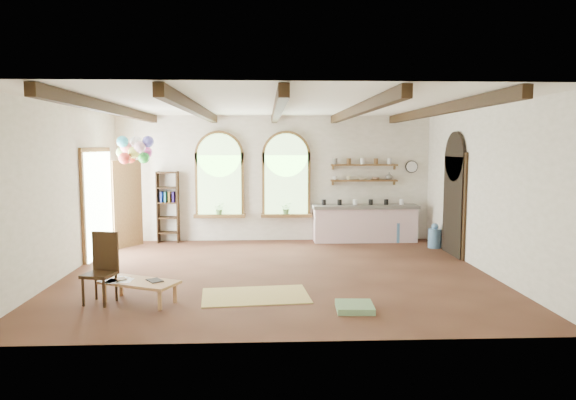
{
  "coord_description": "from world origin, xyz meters",
  "views": [
    {
      "loc": [
        -0.23,
        -9.67,
        2.43
      ],
      "look_at": [
        0.22,
        0.6,
        1.35
      ],
      "focal_mm": 32.0,
      "sensor_mm": 36.0,
      "label": 1
    }
  ],
  "objects": [
    {
      "name": "shelf_cup_b",
      "position": [
        1.9,
        3.38,
        1.62
      ],
      "size": [
        0.1,
        0.1,
        0.09
      ],
      "primitive_type": "imported",
      "color": "beige",
      "rests_on": "wall_shelf_lower"
    },
    {
      "name": "water_jug_a",
      "position": [
        3.1,
        3.09,
        0.28
      ],
      "size": [
        0.34,
        0.34,
        0.65
      ],
      "color": "#5585B7",
      "rests_on": "floor"
    },
    {
      "name": "window_left",
      "position": [
        -1.4,
        3.43,
        1.63
      ],
      "size": [
        1.3,
        0.28,
        2.2
      ],
      "color": "brown",
      "rests_on": "floor"
    },
    {
      "name": "wall_shelf_upper",
      "position": [
        2.3,
        3.38,
        1.95
      ],
      "size": [
        1.7,
        0.24,
        0.04
      ],
      "primitive_type": "cube",
      "color": "brown",
      "rests_on": "wall_back"
    },
    {
      "name": "potted_plant_left",
      "position": [
        -1.4,
        3.32,
        0.85
      ],
      "size": [
        0.27,
        0.23,
        0.3
      ],
      "primitive_type": "imported",
      "color": "#598C4C",
      "rests_on": "window_left"
    },
    {
      "name": "window_right",
      "position": [
        0.3,
        3.43,
        1.63
      ],
      "size": [
        1.3,
        0.28,
        2.2
      ],
      "color": "brown",
      "rests_on": "floor"
    },
    {
      "name": "shelf_cup_a",
      "position": [
        1.55,
        3.38,
        1.62
      ],
      "size": [
        0.12,
        0.1,
        0.1
      ],
      "primitive_type": "imported",
      "color": "white",
      "rests_on": "wall_shelf_lower"
    },
    {
      "name": "wall_shelf_lower",
      "position": [
        2.3,
        3.38,
        1.55
      ],
      "size": [
        1.7,
        0.24,
        0.04
      ],
      "primitive_type": "cube",
      "color": "brown",
      "rests_on": "wall_back"
    },
    {
      "name": "water_jug_b",
      "position": [
        3.82,
        2.3,
        0.26
      ],
      "size": [
        0.31,
        0.31,
        0.6
      ],
      "color": "#5585B7",
      "rests_on": "floor"
    },
    {
      "name": "floor_cushion",
      "position": [
        1.09,
        -2.3,
        0.05
      ],
      "size": [
        0.57,
        0.57,
        0.09
      ],
      "primitive_type": "cube",
      "rotation": [
        0.0,
        0.0,
        -0.05
      ],
      "color": "#6B9164",
      "rests_on": "floor"
    },
    {
      "name": "floor_mat",
      "position": [
        -0.4,
        -1.52,
        0.01
      ],
      "size": [
        1.81,
        1.22,
        0.02
      ],
      "primitive_type": "cube",
      "rotation": [
        0.0,
        0.0,
        0.09
      ],
      "color": "tan",
      "rests_on": "floor"
    },
    {
      "name": "tablet",
      "position": [
        -1.96,
        -1.78,
        0.35
      ],
      "size": [
        0.31,
        0.34,
        0.01
      ],
      "primitive_type": "cube",
      "rotation": [
        0.0,
        0.0,
        0.61
      ],
      "color": "black",
      "rests_on": "coffee_table"
    },
    {
      "name": "kitchen_counter",
      "position": [
        2.3,
        3.2,
        0.48
      ],
      "size": [
        2.68,
        0.62,
        0.94
      ],
      "color": "#F5CFD5",
      "rests_on": "floor"
    },
    {
      "name": "floor",
      "position": [
        0.0,
        0.0,
        0.0
      ],
      "size": [
        8.0,
        8.0,
        0.0
      ],
      "primitive_type": "plane",
      "color": "brown",
      "rests_on": "ground"
    },
    {
      "name": "right_doorway",
      "position": [
        3.95,
        1.5,
        1.1
      ],
      "size": [
        0.1,
        1.3,
        2.4
      ],
      "primitive_type": "cube",
      "color": "black",
      "rests_on": "floor"
    },
    {
      "name": "left_doorway",
      "position": [
        -3.95,
        1.8,
        1.15
      ],
      "size": [
        0.1,
        1.9,
        2.5
      ],
      "primitive_type": "cube",
      "color": "brown",
      "rests_on": "floor"
    },
    {
      "name": "coffee_table",
      "position": [
        -2.2,
        -1.78,
        0.3
      ],
      "size": [
        1.33,
        1.0,
        0.34
      ],
      "color": "#AA724E",
      "rests_on": "floor"
    },
    {
      "name": "side_chair",
      "position": [
        -2.79,
        -1.78,
        0.32
      ],
      "size": [
        0.53,
        0.53,
        1.09
      ],
      "color": "#31200F",
      "rests_on": "floor"
    },
    {
      "name": "shelf_bowl_b",
      "position": [
        2.6,
        3.38,
        1.6
      ],
      "size": [
        0.2,
        0.2,
        0.06
      ],
      "primitive_type": "imported",
      "color": "#8C664C",
      "rests_on": "wall_shelf_lower"
    },
    {
      "name": "bookshelf",
      "position": [
        -2.7,
        3.32,
        0.9
      ],
      "size": [
        0.53,
        0.32,
        1.8
      ],
      "color": "#31200F",
      "rests_on": "floor"
    },
    {
      "name": "shelf_vase",
      "position": [
        2.95,
        3.38,
        1.67
      ],
      "size": [
        0.18,
        0.18,
        0.19
      ],
      "primitive_type": "imported",
      "color": "slate",
      "rests_on": "wall_shelf_lower"
    },
    {
      "name": "balloon_cluster",
      "position": [
        -3.14,
        1.96,
        2.35
      ],
      "size": [
        0.91,
        0.91,
        1.16
      ],
      "color": "white",
      "rests_on": "floor"
    },
    {
      "name": "wall_clock",
      "position": [
        3.55,
        3.45,
        1.9
      ],
      "size": [
        0.32,
        0.04,
        0.32
      ],
      "primitive_type": "cylinder",
      "rotation": [
        1.57,
        0.0,
        0.0
      ],
      "color": "black",
      "rests_on": "wall_back"
    },
    {
      "name": "potted_plant_right",
      "position": [
        0.3,
        3.32,
        0.85
      ],
      "size": [
        0.27,
        0.23,
        0.3
      ],
      "primitive_type": "imported",
      "color": "#598C4C",
      "rests_on": "window_right"
    },
    {
      "name": "table_book",
      "position": [
        -2.58,
        -1.72,
        0.35
      ],
      "size": [
        0.24,
        0.27,
        0.02
      ],
      "primitive_type": "imported",
      "rotation": [
        0.0,
        0.0,
        0.5
      ],
      "color": "olive",
      "rests_on": "coffee_table"
    },
    {
      "name": "shelf_bowl_a",
      "position": [
        2.25,
        3.38,
        1.6
      ],
      "size": [
        0.22,
        0.22,
        0.05
      ],
      "primitive_type": "imported",
      "color": "beige",
      "rests_on": "wall_shelf_lower"
    },
    {
      "name": "ceiling_beams",
      "position": [
        0.0,
        0.0,
        3.1
      ],
      "size": [
        6.2,
        6.8,
        0.18
      ],
      "primitive_type": null,
      "color": "#31200F",
      "rests_on": "ceiling"
    }
  ]
}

